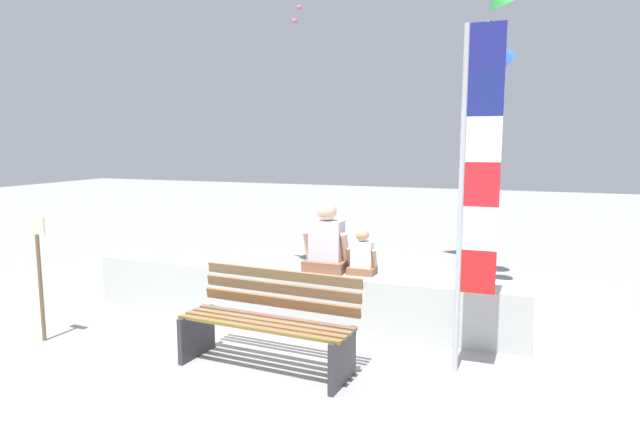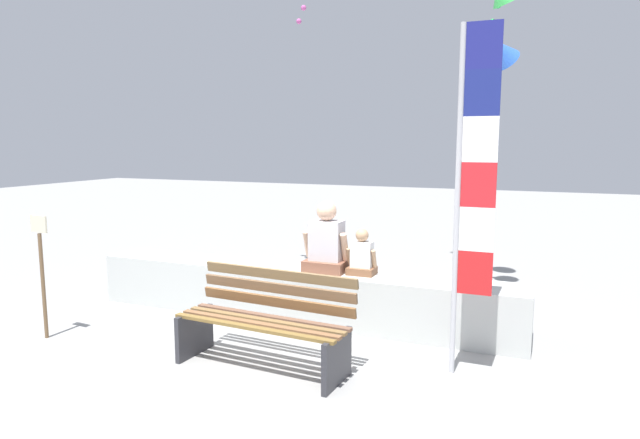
{
  "view_description": "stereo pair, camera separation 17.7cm",
  "coord_description": "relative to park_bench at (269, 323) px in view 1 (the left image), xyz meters",
  "views": [
    {
      "loc": [
        2.49,
        -4.71,
        2.11
      ],
      "look_at": [
        0.29,
        1.11,
        1.21
      ],
      "focal_mm": 30.83,
      "sensor_mm": 36.0,
      "label": 1
    },
    {
      "loc": [
        2.65,
        -4.65,
        2.11
      ],
      "look_at": [
        0.29,
        1.11,
        1.21
      ],
      "focal_mm": 30.83,
      "sensor_mm": 36.0,
      "label": 2
    }
  ],
  "objects": [
    {
      "name": "sign_post",
      "position": [
        -2.54,
        -0.24,
        0.37
      ],
      "size": [
        0.24,
        0.04,
        1.33
      ],
      "color": "brown",
      "rests_on": "ground"
    },
    {
      "name": "seawall_ledge",
      "position": [
        -0.3,
        1.37,
        -0.11
      ],
      "size": [
        5.23,
        0.6,
        0.61
      ],
      "primitive_type": "cube",
      "color": "#B6B9B5",
      "rests_on": "ground"
    },
    {
      "name": "park_bench",
      "position": [
        0.0,
        0.0,
        0.0
      ],
      "size": [
        1.7,
        0.72,
        0.88
      ],
      "color": "brown",
      "rests_on": "ground"
    },
    {
      "name": "person_adult",
      "position": [
        0.06,
        1.39,
        0.51
      ],
      "size": [
        0.53,
        0.39,
        0.82
      ],
      "color": "brown",
      "rests_on": "seawall_ledge"
    },
    {
      "name": "kite_blue",
      "position": [
        1.67,
        3.63,
        2.89
      ],
      "size": [
        0.67,
        0.71,
        0.87
      ],
      "color": "blue"
    },
    {
      "name": "flag_banner",
      "position": [
        1.75,
        0.51,
        1.35
      ],
      "size": [
        0.35,
        0.05,
        3.09
      ],
      "color": "#B7B7BC",
      "rests_on": "ground"
    },
    {
      "name": "person_child",
      "position": [
        0.49,
        1.39,
        0.4
      ],
      "size": [
        0.34,
        0.25,
        0.52
      ],
      "color": "brown",
      "rests_on": "seawall_ledge"
    },
    {
      "name": "ground_plane",
      "position": [
        -0.3,
        0.26,
        -0.42
      ],
      "size": [
        40.0,
        40.0,
        0.0
      ],
      "primitive_type": "plane",
      "color": "gray"
    }
  ]
}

